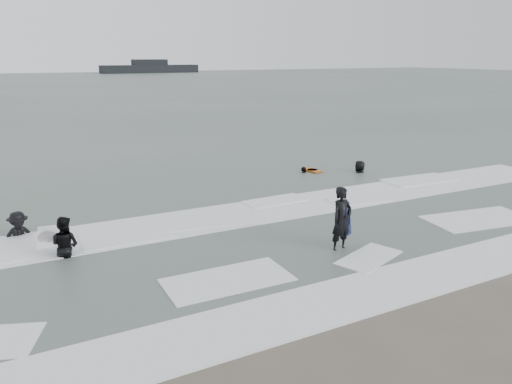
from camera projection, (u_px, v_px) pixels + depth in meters
name	position (u px, v px, depth m)	size (l,w,h in m)	color
ground	(350.00, 284.00, 12.18)	(320.00, 320.00, 0.00)	brown
sea	(44.00, 89.00, 80.72)	(320.00, 320.00, 0.00)	#47544C
surfer_centre	(340.00, 251.00, 14.21)	(0.69, 0.46, 1.90)	black
surfer_wading	(66.00, 257.00, 13.80)	(0.84, 0.65, 1.72)	black
surfer_breaker	(20.00, 238.00, 15.22)	(1.09, 0.63, 1.69)	black
surfer_right_near	(304.00, 174.00, 23.44)	(0.87, 0.36, 1.48)	black
surfer_right_far	(359.00, 173.00, 23.52)	(0.86, 0.56, 1.76)	black
surf_foam	(275.00, 235.00, 15.34)	(30.03, 9.06, 0.09)	white
bodyboards	(250.00, 201.00, 17.25)	(12.83, 9.18, 1.25)	#10154D
vessel_horizon	(150.00, 68.00, 152.96)	(29.64, 5.29, 4.02)	black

